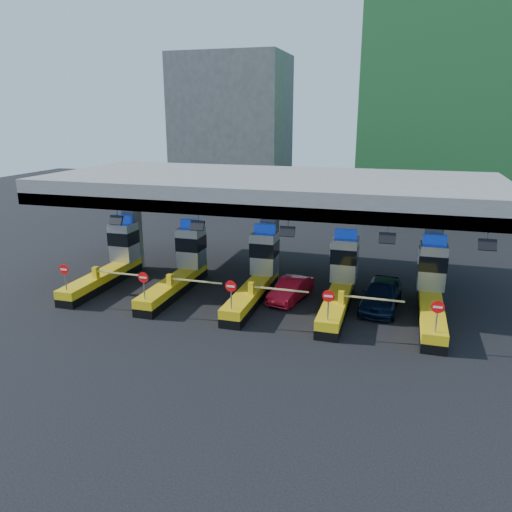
# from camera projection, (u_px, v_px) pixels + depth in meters

# --- Properties ---
(ground) EXTENTS (120.00, 120.00, 0.00)m
(ground) POSITION_uv_depth(u_px,v_px,m) (257.00, 297.00, 30.34)
(ground) COLOR black
(ground) RESTS_ON ground
(toll_canopy) EXTENTS (28.00, 12.09, 7.00)m
(toll_canopy) POSITION_uv_depth(u_px,v_px,m) (270.00, 190.00, 31.30)
(toll_canopy) COLOR slate
(toll_canopy) RESTS_ON ground
(toll_lane_far_left) EXTENTS (4.43, 8.00, 4.16)m
(toll_lane_far_left) POSITION_uv_depth(u_px,v_px,m) (113.00, 260.00, 32.95)
(toll_lane_far_left) COLOR black
(toll_lane_far_left) RESTS_ON ground
(toll_lane_left) EXTENTS (4.43, 8.00, 4.16)m
(toll_lane_left) POSITION_uv_depth(u_px,v_px,m) (182.00, 267.00, 31.58)
(toll_lane_left) COLOR black
(toll_lane_left) RESTS_ON ground
(toll_lane_center) EXTENTS (4.43, 8.00, 4.16)m
(toll_lane_center) POSITION_uv_depth(u_px,v_px,m) (258.00, 274.00, 30.21)
(toll_lane_center) COLOR black
(toll_lane_center) RESTS_ON ground
(toll_lane_right) EXTENTS (4.43, 8.00, 4.16)m
(toll_lane_right) POSITION_uv_depth(u_px,v_px,m) (341.00, 281.00, 28.84)
(toll_lane_right) COLOR black
(toll_lane_right) RESTS_ON ground
(toll_lane_far_right) EXTENTS (4.43, 8.00, 4.16)m
(toll_lane_far_right) POSITION_uv_depth(u_px,v_px,m) (432.00, 290.00, 27.47)
(toll_lane_far_right) COLOR black
(toll_lane_far_right) RESTS_ON ground
(bg_building_scaffold) EXTENTS (18.00, 12.00, 28.00)m
(bg_building_scaffold) POSITION_uv_depth(u_px,v_px,m) (451.00, 82.00, 52.70)
(bg_building_scaffold) COLOR #1E5926
(bg_building_scaffold) RESTS_ON ground
(bg_building_concrete) EXTENTS (14.00, 10.00, 18.00)m
(bg_building_concrete) POSITION_uv_depth(u_px,v_px,m) (232.00, 128.00, 64.88)
(bg_building_concrete) COLOR #4C4C49
(bg_building_concrete) RESTS_ON ground
(van) EXTENTS (2.44, 5.12, 1.69)m
(van) POSITION_uv_depth(u_px,v_px,m) (381.00, 294.00, 28.35)
(van) COLOR black
(van) RESTS_ON ground
(red_car) EXTENTS (2.20, 4.22, 1.32)m
(red_car) POSITION_uv_depth(u_px,v_px,m) (291.00, 290.00, 29.64)
(red_car) COLOR #B70E20
(red_car) RESTS_ON ground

